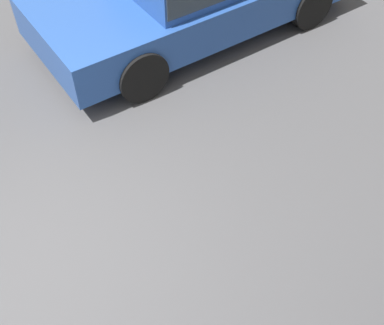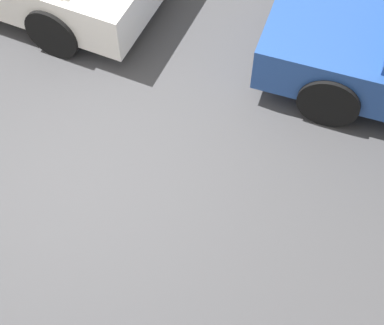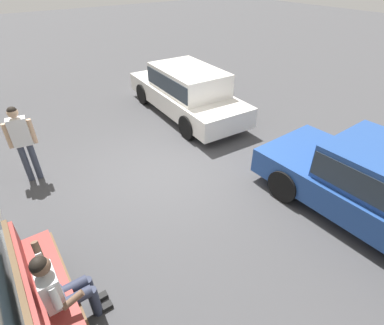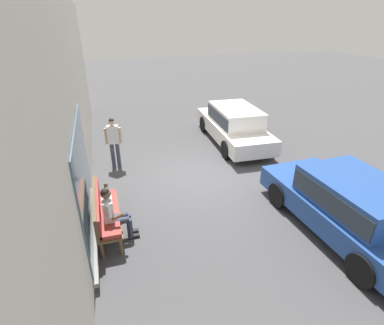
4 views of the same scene
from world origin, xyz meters
The scene contains 1 object.
ground_plane centered at (0.00, 0.00, 0.00)m, with size 60.00×60.00×0.00m, color #424244.
Camera 1 is at (-0.26, 2.60, 4.00)m, focal length 45.00 mm.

